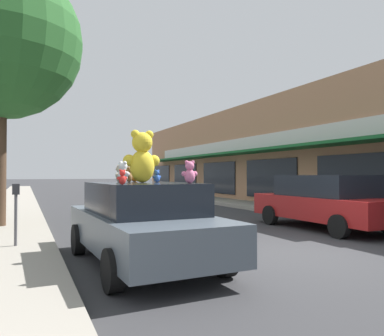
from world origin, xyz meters
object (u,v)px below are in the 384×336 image
(teddy_bear_blue, at_px, (157,176))
(parked_car_far_center, at_px, (325,201))
(teddy_bear_brown, at_px, (129,175))
(teddy_bear_white, at_px, (123,173))
(teddy_bear_red, at_px, (122,177))
(parking_meter, at_px, (16,206))
(teddy_bear_pink, at_px, (190,172))
(teddy_bear_cream, at_px, (119,174))
(teddy_bear_orange, at_px, (135,174))
(plush_art_car, at_px, (142,222))
(street_tree, at_px, (1,40))
(teddy_bear_giant, at_px, (142,157))
(teddy_bear_teal, at_px, (122,173))

(teddy_bear_blue, relative_size, parked_car_far_center, 0.05)
(teddy_bear_brown, relative_size, teddy_bear_white, 0.80)
(teddy_bear_red, height_order, parking_meter, teddy_bear_red)
(teddy_bear_pink, distance_m, parked_car_far_center, 6.33)
(teddy_bear_white, distance_m, parked_car_far_center, 6.99)
(teddy_bear_white, height_order, parking_meter, teddy_bear_white)
(teddy_bear_cream, relative_size, teddy_bear_orange, 0.99)
(plush_art_car, xyz_separation_m, teddy_bear_pink, (0.58, -0.78, 0.88))
(teddy_bear_blue, distance_m, street_tree, 7.12)
(teddy_bear_white, xyz_separation_m, street_tree, (-2.20, 5.63, 3.83))
(teddy_bear_pink, xyz_separation_m, parking_meter, (-2.69, 2.76, -0.69))
(teddy_bear_orange, xyz_separation_m, parked_car_far_center, (6.11, 1.14, -0.80))
(teddy_bear_giant, bearing_deg, street_tree, -64.48)
(teddy_bear_blue, distance_m, parked_car_far_center, 6.11)
(teddy_bear_white, bearing_deg, teddy_bear_orange, -50.89)
(teddy_bear_orange, xyz_separation_m, parking_meter, (-2.20, 1.10, -0.67))
(teddy_bear_teal, bearing_deg, teddy_bear_pink, 158.19)
(teddy_bear_brown, bearing_deg, teddy_bear_blue, 84.35)
(teddy_bear_teal, height_order, teddy_bear_pink, teddy_bear_pink)
(teddy_bear_brown, bearing_deg, teddy_bear_white, 15.93)
(teddy_bear_cream, xyz_separation_m, parked_car_far_center, (6.46, 1.29, -0.80))
(teddy_bear_cream, distance_m, street_tree, 6.55)
(teddy_bear_white, xyz_separation_m, teddy_bear_orange, (0.49, 1.02, -0.02))
(plush_art_car, bearing_deg, teddy_bear_red, -122.78)
(teddy_bear_pink, bearing_deg, teddy_bear_cream, -53.92)
(teddy_bear_teal, bearing_deg, street_tree, -14.18)
(parking_meter, bearing_deg, teddy_bear_pink, -45.73)
(teddy_bear_red, bearing_deg, teddy_bear_blue, -139.97)
(teddy_bear_red, xyz_separation_m, parking_meter, (-1.48, 3.04, -0.61))
(parking_meter, bearing_deg, teddy_bear_blue, -33.81)
(plush_art_car, height_order, parking_meter, plush_art_car)
(plush_art_car, distance_m, teddy_bear_giant, 1.21)
(teddy_bear_cream, height_order, parking_meter, teddy_bear_cream)
(teddy_bear_giant, xyz_separation_m, teddy_bear_blue, (0.31, 0.04, -0.36))
(teddy_bear_brown, height_order, parking_meter, teddy_bear_brown)
(teddy_bear_blue, relative_size, teddy_bear_white, 0.64)
(plush_art_car, xyz_separation_m, teddy_bear_teal, (-0.12, 1.02, 0.88))
(teddy_bear_pink, bearing_deg, parking_meter, -38.72)
(parked_car_far_center, xyz_separation_m, parking_meter, (-8.31, -0.04, 0.13))
(plush_art_car, relative_size, teddy_bear_teal, 11.63)
(teddy_bear_red, relative_size, street_tree, 0.03)
(teddy_bear_red, bearing_deg, teddy_bear_giant, -131.36)
(teddy_bear_orange, relative_size, parked_car_far_center, 0.07)
(teddy_bear_pink, relative_size, parking_meter, 0.31)
(teddy_bear_teal, bearing_deg, teddy_bear_giant, 151.44)
(teddy_bear_cream, distance_m, teddy_bear_teal, 0.33)
(teddy_bear_blue, distance_m, parking_meter, 3.05)
(teddy_bear_white, height_order, street_tree, street_tree)
(plush_art_car, relative_size, street_tree, 0.59)
(teddy_bear_blue, relative_size, teddy_bear_orange, 0.71)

